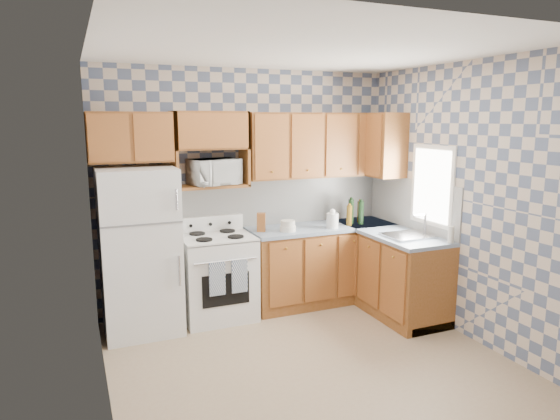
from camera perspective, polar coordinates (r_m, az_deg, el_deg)
The scene contains 30 objects.
floor at distance 4.72m, azimuth 3.10°, elevation -16.70°, with size 3.40×3.40×0.00m, color #917559.
back_wall at distance 5.74m, azimuth -3.76°, elevation 2.35°, with size 3.40×0.02×2.70m, color slate.
right_wall at distance 5.25m, azimuth 20.20°, elevation 0.97°, with size 0.02×3.20×2.70m, color slate.
backsplash_back at distance 5.90m, azimuth -0.03°, elevation 1.11°, with size 2.60×0.01×0.56m, color silver.
backsplash_right at distance 5.87m, azimuth 14.73°, elevation 0.71°, with size 0.01×1.60×0.56m, color silver.
refrigerator at distance 5.23m, azimuth -15.76°, elevation -4.53°, with size 0.75×0.70×1.68m, color silver.
stove_body at distance 5.51m, azimuth -7.19°, elevation -7.69°, with size 0.76×0.65×0.90m, color silver.
cooktop at distance 5.38m, azimuth -7.30°, elevation -3.08°, with size 0.76×0.65×0.03m, color silver.
backguard at distance 5.62m, azimuth -8.08°, elevation -1.53°, with size 0.76×0.08×0.17m, color silver.
dish_towel_left at distance 5.13m, azimuth -7.19°, elevation -7.80°, with size 0.17×0.03×0.35m, color navy.
dish_towel_right at distance 5.20m, azimuth -4.65°, elevation -7.52°, with size 0.17×0.03×0.35m, color navy.
base_cabinets_back at distance 5.99m, azimuth 4.83°, elevation -6.25°, with size 1.75×0.60×0.88m, color brown.
base_cabinets_right at distance 5.87m, azimuth 12.13°, elevation -6.80°, with size 0.60×1.60×0.88m, color brown.
countertop_back at distance 5.87m, azimuth 4.92°, elevation -1.96°, with size 1.77×0.63×0.04m, color slate.
countertop_right at distance 5.75m, azimuth 12.26°, elevation -2.42°, with size 0.63×1.60×0.04m, color slate.
upper_cabinets_back at distance 5.87m, azimuth 4.42°, elevation 7.41°, with size 1.75×0.33×0.74m, color brown.
upper_cabinets_fridge at distance 5.25m, azimuth -16.79°, elevation 7.98°, with size 0.82×0.33×0.50m, color brown.
upper_cabinets_right at distance 6.07m, azimuth 11.25°, elevation 7.34°, with size 0.33×0.70×0.74m, color brown.
microwave_shelf at distance 5.44m, azimuth -7.88°, elevation 2.73°, with size 0.80×0.33×0.03m, color brown.
microwave at distance 5.40m, azimuth -7.55°, elevation 4.34°, with size 0.51×0.34×0.28m, color silver.
sink at distance 5.47m, azimuth 14.41°, elevation -2.88°, with size 0.48×0.40×0.03m, color #B7B7BC.
window at distance 5.56m, azimuth 17.00°, elevation 2.69°, with size 0.02×0.66×0.86m, color silver.
bottle_0 at distance 5.97m, azimuth 8.11°, elevation -0.18°, with size 0.06×0.06×0.29m, color black.
bottle_1 at distance 5.98m, azimuth 9.22°, elevation -0.30°, with size 0.06×0.06×0.27m, color black.
bottle_2 at distance 6.09m, azimuth 9.12°, elevation -0.20°, with size 0.06×0.06×0.25m, color brown.
bottle_3 at distance 5.88m, azimuth 7.91°, elevation -0.64°, with size 0.06×0.06×0.23m, color brown.
knife_block at distance 5.53m, azimuth -2.16°, elevation -1.41°, with size 0.09×0.09×0.20m, color brown.
electric_kettle at distance 5.72m, azimuth 6.01°, elevation -1.23°, with size 0.14×0.14×0.17m, color silver.
food_containers at distance 5.54m, azimuth 0.90°, elevation -1.81°, with size 0.18×0.18×0.12m, color beige, non-canonical shape.
soap_bottle at distance 5.29m, azimuth 18.96°, elevation -2.68°, with size 0.06×0.06×0.17m, color beige.
Camera 1 is at (-1.86, -3.78, 2.14)m, focal length 32.00 mm.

